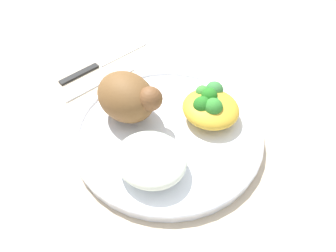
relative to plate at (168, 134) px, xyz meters
name	(u,v)px	position (x,y,z in m)	size (l,w,h in m)	color
ground_plane	(168,138)	(0.00, 0.00, -0.01)	(2.00, 2.00, 0.00)	#C3AD92
plate	(168,134)	(0.00, 0.00, 0.00)	(0.29, 0.29, 0.02)	white
roasted_chicken	(128,97)	(-0.07, -0.02, 0.05)	(0.11, 0.08, 0.07)	brown
rice_pile	(151,159)	(0.03, -0.07, 0.03)	(0.10, 0.09, 0.04)	white
mac_cheese_with_broccoli	(210,106)	(0.02, 0.07, 0.03)	(0.09, 0.09, 0.04)	gold
fork	(104,80)	(-0.18, 0.02, -0.01)	(0.03, 0.14, 0.01)	silver
knife	(98,64)	(-0.22, 0.04, -0.01)	(0.03, 0.19, 0.01)	black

